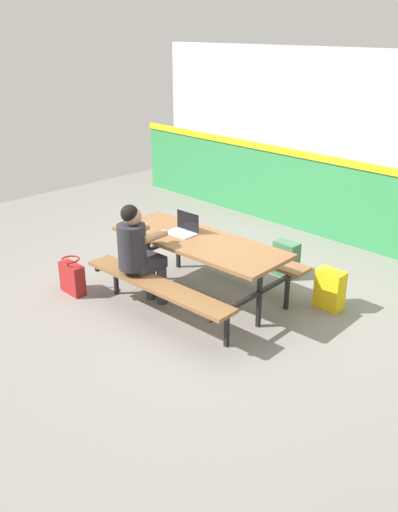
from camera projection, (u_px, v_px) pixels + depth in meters
ground_plane at (198, 301)px, 6.13m from camera, size 10.00×10.00×0.02m
accent_backdrop at (341, 153)px, 7.40m from camera, size 8.00×0.14×2.60m
picnic_table_main at (199, 254)px, 5.88m from camera, size 2.05×1.65×0.74m
student_nearer at (138, 249)px, 5.68m from camera, size 0.38×0.53×1.21m
laptop_silver at (184, 229)px, 5.99m from camera, size 0.33×0.24×0.22m
backpack_dark at (330, 290)px, 5.89m from camera, size 0.30×0.22×0.44m
tote_bag_bright at (72, 278)px, 6.23m from camera, size 0.34×0.21×0.43m
satchel_spare at (286, 259)px, 6.65m from camera, size 0.30×0.22×0.44m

